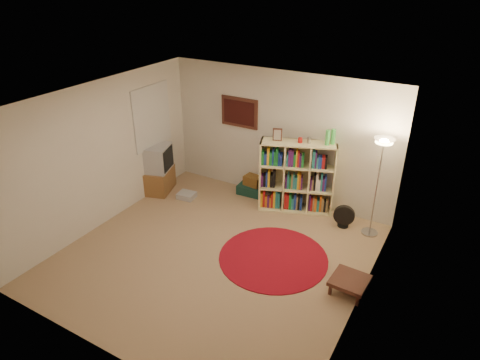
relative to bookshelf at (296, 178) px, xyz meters
The scene contains 12 objects.
room 2.08m from the bookshelf, 105.85° to the right, with size 4.54×4.54×2.54m.
bookshelf is the anchor object (origin of this frame).
floor_lamp 1.67m from the bookshelf, ahead, with size 0.38×0.38×1.74m.
floor_fan 1.11m from the bookshelf, ahead, with size 0.37×0.23×0.42m.
tv_stand 2.76m from the bookshelf, 165.32° to the right, with size 0.65×0.78×0.98m.
dvd_box 2.19m from the bookshelf, 161.06° to the right, with size 0.36×0.31×0.11m.
suitcase 1.10m from the bookshelf, behind, with size 0.60×0.41×0.19m.
wicker_basket 1.03m from the bookshelf, behind, with size 0.36×0.28×0.19m.
duffel_bag 1.00m from the bookshelf, 164.77° to the left, with size 0.46×0.42×0.26m.
paper_towel 0.73m from the bookshelf, 160.92° to the right, with size 0.15×0.15×0.27m.
red_rug 1.74m from the bookshelf, 77.81° to the right, with size 1.72×1.72×0.02m.
side_table 2.41m from the bookshelf, 47.48° to the right, with size 0.52×0.52×0.23m.
Camera 1 is at (3.09, -4.60, 4.14)m, focal length 32.00 mm.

